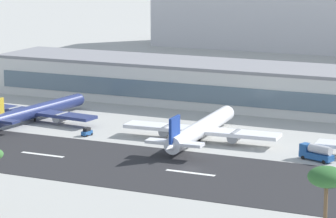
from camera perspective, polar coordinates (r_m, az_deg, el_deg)
ground_plane at (r=191.40m, az=1.63°, el=-4.12°), size 1400.00×1400.00×0.00m
runway_strip at (r=188.27m, az=1.21°, el=-4.37°), size 800.00×35.98×0.08m
runway_centreline_dash_3 at (r=205.92m, az=-8.60°, el=-3.11°), size 12.00×1.20×0.01m
runway_centreline_dash_4 at (r=187.81m, az=1.54°, el=-4.39°), size 12.00×1.20×0.01m
terminal_building at (r=262.41m, az=6.10°, el=1.54°), size 179.97×26.79×13.36m
distant_hotel_block at (r=410.09m, az=9.40°, el=7.07°), size 148.09×38.13×43.58m
airliner_gold_tail_gate_0 at (r=244.17m, az=-9.10°, el=-0.17°), size 39.28×44.38×9.27m
airliner_navy_tail_gate_1 at (r=216.24m, az=2.18°, el=-1.44°), size 42.26×48.69×10.16m
service_baggage_tug_0 at (r=224.60m, az=-5.59°, el=-1.57°), size 2.24×3.38×2.20m
service_fuel_truck_1 at (r=200.96m, az=10.15°, el=-2.95°), size 8.87×5.41×3.95m
palm_tree_0 at (r=139.56m, az=10.84°, el=-4.70°), size 6.34×6.34×14.87m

